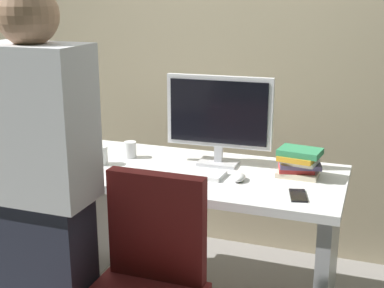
# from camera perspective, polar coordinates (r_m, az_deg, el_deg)

# --- Properties ---
(wall_back) EXTENTS (6.40, 0.10, 3.00)m
(wall_back) POSITION_cam_1_polar(r_m,az_deg,el_deg) (3.28, 5.40, 14.17)
(wall_back) COLOR tan
(wall_back) RESTS_ON ground
(desk) EXTENTS (1.45, 0.69, 0.75)m
(desk) POSITION_cam_1_polar(r_m,az_deg,el_deg) (2.70, 0.36, -7.57)
(desk) COLOR white
(desk) RESTS_ON ground
(person_at_desk) EXTENTS (0.40, 0.24, 1.64)m
(person_at_desk) POSITION_cam_1_polar(r_m,az_deg,el_deg) (2.10, -15.79, -5.90)
(person_at_desk) COLOR #262838
(person_at_desk) RESTS_ON ground
(monitor) EXTENTS (0.54, 0.15, 0.46)m
(monitor) POSITION_cam_1_polar(r_m,az_deg,el_deg) (2.64, 2.93, 3.09)
(monitor) COLOR silver
(monitor) RESTS_ON desk
(keyboard) EXTENTS (0.43, 0.15, 0.02)m
(keyboard) POSITION_cam_1_polar(r_m,az_deg,el_deg) (2.58, -1.17, -2.94)
(keyboard) COLOR white
(keyboard) RESTS_ON desk
(mouse) EXTENTS (0.06, 0.10, 0.03)m
(mouse) POSITION_cam_1_polar(r_m,az_deg,el_deg) (2.48, 5.08, -3.61)
(mouse) COLOR white
(mouse) RESTS_ON desk
(cup_near_keyboard) EXTENTS (0.07, 0.07, 0.09)m
(cup_near_keyboard) POSITION_cam_1_polar(r_m,az_deg,el_deg) (2.74, -9.80, -1.22)
(cup_near_keyboard) COLOR white
(cup_near_keyboard) RESTS_ON desk
(cup_by_monitor) EXTENTS (0.07, 0.07, 0.09)m
(cup_by_monitor) POSITION_cam_1_polar(r_m,az_deg,el_deg) (2.83, -6.69, -0.60)
(cup_by_monitor) COLOR silver
(cup_by_monitor) RESTS_ON desk
(book_stack) EXTENTS (0.22, 0.18, 0.14)m
(book_stack) POSITION_cam_1_polar(r_m,az_deg,el_deg) (2.56, 11.44, -1.96)
(book_stack) COLOR beige
(book_stack) RESTS_ON desk
(cell_phone) EXTENTS (0.10, 0.16, 0.01)m
(cell_phone) POSITION_cam_1_polar(r_m,az_deg,el_deg) (2.34, 11.38, -5.47)
(cell_phone) COLOR black
(cell_phone) RESTS_ON desk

